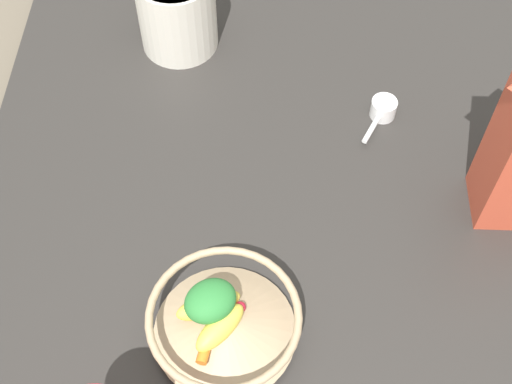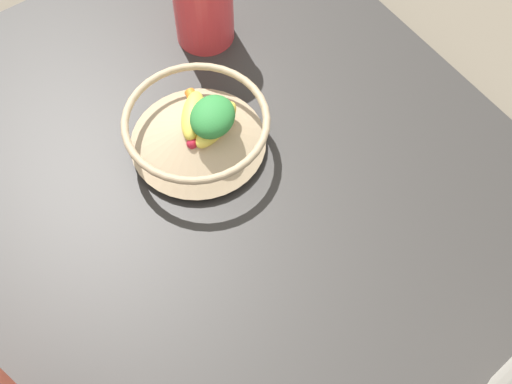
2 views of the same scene
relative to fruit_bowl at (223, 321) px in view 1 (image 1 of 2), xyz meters
The scene contains 5 objects.
ground_plane 0.26m from the fruit_bowl, 133.25° to the left, with size 6.00×6.00×0.00m, color #665B4C.
countertop 0.25m from the fruit_bowl, 133.25° to the left, with size 1.10×1.10×0.03m.
fruit_bowl is the anchor object (origin of this frame).
yogurt_tub 0.52m from the fruit_bowl, 168.47° to the right, with size 0.12×0.13×0.25m.
measuring_scoop 0.42m from the fruit_bowl, 148.80° to the left, with size 0.09×0.06×0.03m.
Camera 1 is at (0.51, -0.13, 0.88)m, focal length 50.00 mm.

